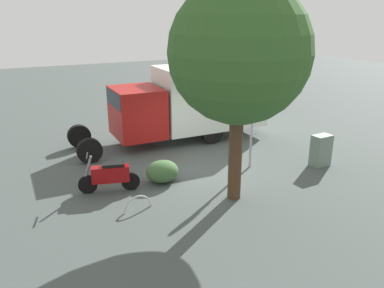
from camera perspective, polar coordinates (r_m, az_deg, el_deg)
ground_plane at (r=13.14m, az=1.04°, el=-4.11°), size 60.00×60.00×0.00m
box_truck_near at (r=16.13m, az=-0.24°, el=6.42°), size 8.02×2.22×3.02m
motorcycle at (r=11.83m, az=-11.87°, el=-4.49°), size 1.78×0.72×1.20m
stop_sign at (r=13.07m, az=8.85°, el=4.74°), size 0.71×0.33×2.98m
street_tree at (r=10.33m, az=6.91°, el=13.03°), size 3.74×3.74×5.99m
utility_cabinet at (r=14.22m, az=18.31°, el=-0.89°), size 0.69×0.47×1.10m
bike_rack_hoop at (r=10.86m, az=-7.88°, el=-9.49°), size 0.85×0.17×0.85m
shrub_near_sign at (r=12.30m, az=-4.37°, el=-4.03°), size 1.04×0.85×0.71m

